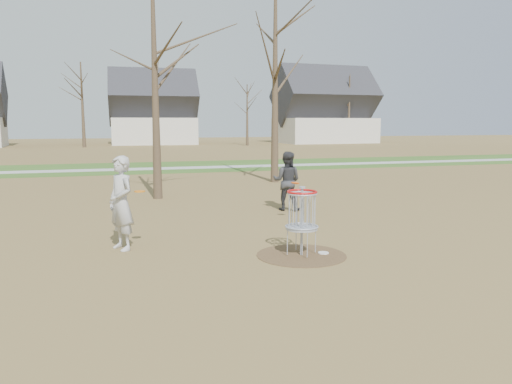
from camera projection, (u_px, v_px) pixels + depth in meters
ground at (301, 255)px, 9.97m from camera, size 160.00×160.00×0.00m
green_band at (171, 167)px, 29.90m from camera, size 160.00×8.00×0.01m
footpath at (173, 168)px, 28.95m from camera, size 160.00×1.50×0.01m
dirt_circle at (301, 255)px, 9.97m from camera, size 1.80×1.80×0.01m
player_standing at (121, 203)px, 10.31m from camera, size 0.75×0.85×1.96m
player_throwing at (287, 181)px, 15.01m from camera, size 1.09×1.02×1.78m
disc_grounded at (323, 253)px, 10.08m from camera, size 0.22×0.22×0.02m
discs_in_play at (231, 186)px, 11.81m from camera, size 4.40×2.24×0.27m
disc_golf_basket at (302, 210)px, 9.84m from camera, size 0.64×0.64×1.35m
bare_trees at (169, 91)px, 43.70m from camera, size 52.62×44.98×9.00m
houses_row at (174, 115)px, 60.59m from camera, size 56.51×10.01×7.26m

